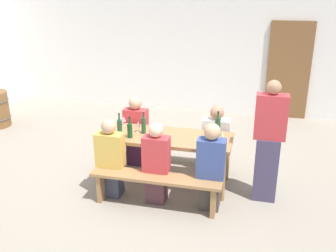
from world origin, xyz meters
TOP-DOWN VIEW (x-y plane):
  - ground_plane at (0.00, 0.00)m, footprint 24.00×24.00m
  - back_wall at (0.00, 3.72)m, footprint 14.00×0.20m
  - wooden_door at (1.81, 3.58)m, footprint 0.90×0.06m
  - tasting_table at (0.00, 0.00)m, footprint 1.83×0.74m
  - bench_near at (0.00, -0.67)m, footprint 1.73×0.30m
  - bench_far at (0.00, 0.67)m, footprint 1.73×0.30m
  - wine_bottle_0 at (-0.70, -0.08)m, footprint 0.07×0.07m
  - wine_bottle_1 at (0.69, -0.10)m, footprint 0.07×0.07m
  - wine_bottle_2 at (0.67, 0.30)m, footprint 0.08×0.08m
  - wine_bottle_3 at (-0.51, -0.19)m, footprint 0.07×0.07m
  - wine_bottle_4 at (-0.37, 0.02)m, footprint 0.07×0.07m
  - wine_glass_0 at (-0.46, 0.04)m, footprint 0.06×0.06m
  - wine_glass_1 at (-0.77, 0.26)m, footprint 0.08×0.08m
  - wine_glass_2 at (0.77, -0.05)m, footprint 0.06×0.06m
  - seated_guest_near_0 at (-0.68, -0.52)m, footprint 0.38×0.24m
  - seated_guest_near_1 at (-0.03, -0.52)m, footprint 0.35×0.24m
  - seated_guest_near_2 at (0.69, -0.52)m, footprint 0.36×0.24m
  - seated_guest_far_0 at (-0.66, 0.52)m, footprint 0.38×0.24m
  - seated_guest_far_1 at (0.63, 0.52)m, footprint 0.42×0.24m
  - standing_host at (1.39, -0.11)m, footprint 0.41×0.24m

SIDE VIEW (x-z plane):
  - ground_plane at x=0.00m, z-range 0.00..0.00m
  - bench_near at x=0.00m, z-range 0.12..0.57m
  - bench_far at x=0.00m, z-range 0.12..0.57m
  - seated_guest_far_1 at x=0.63m, z-range -0.03..1.06m
  - seated_guest_near_0 at x=-0.68m, z-range -0.03..1.09m
  - seated_guest_near_1 at x=-0.03m, z-range -0.03..1.10m
  - seated_guest_far_0 at x=-0.66m, z-range -0.03..1.12m
  - seated_guest_near_2 at x=0.69m, z-range -0.02..1.16m
  - tasting_table at x=0.00m, z-range 0.29..1.04m
  - standing_host at x=1.39m, z-range -0.03..1.64m
  - wine_glass_1 at x=-0.77m, z-range 0.78..0.92m
  - wine_bottle_3 at x=-0.51m, z-range 0.71..1.02m
  - wine_bottle_0 at x=-0.70m, z-range 0.71..1.02m
  - wine_glass_0 at x=-0.46m, z-range 0.78..0.95m
  - wine_bottle_4 at x=-0.37m, z-range 0.71..1.03m
  - wine_bottle_2 at x=0.67m, z-range 0.71..1.04m
  - wine_bottle_1 at x=0.69m, z-range 0.71..1.04m
  - wine_glass_2 at x=0.77m, z-range 0.79..0.97m
  - wooden_door at x=1.81m, z-range 0.00..2.10m
  - back_wall at x=0.00m, z-range 0.00..3.20m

